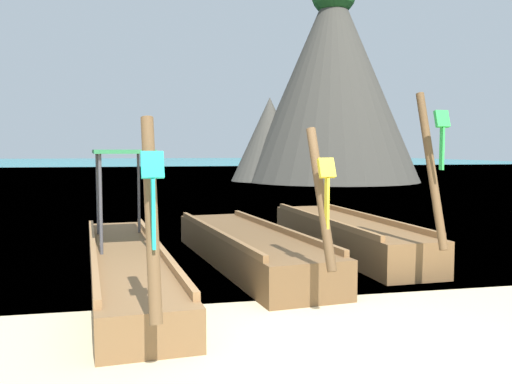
{
  "coord_description": "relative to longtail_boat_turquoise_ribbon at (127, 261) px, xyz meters",
  "views": [
    {
      "loc": [
        -1.94,
        -5.7,
        2.02
      ],
      "look_at": [
        0.0,
        3.32,
        1.3
      ],
      "focal_mm": 38.54,
      "sensor_mm": 36.0,
      "label": 1
    }
  ],
  "objects": [
    {
      "name": "longtail_boat_yellow_ribbon",
      "position": [
        2.05,
        0.77,
        -0.02
      ],
      "size": [
        1.9,
        6.11,
        2.3
      ],
      "color": "brown",
      "rests_on": "ground"
    },
    {
      "name": "sea_water",
      "position": [
        2.14,
        58.47,
        -0.31
      ],
      "size": [
        120.0,
        120.0,
        0.0
      ],
      "primitive_type": "plane",
      "color": "teal",
      "rests_on": "ground"
    },
    {
      "name": "ground",
      "position": [
        2.14,
        -2.85,
        -0.31
      ],
      "size": [
        120.0,
        120.0,
        0.0
      ],
      "primitive_type": "plane",
      "color": "beige"
    },
    {
      "name": "longtail_boat_green_ribbon",
      "position": [
        4.2,
        1.62,
        0.01
      ],
      "size": [
        1.39,
        6.19,
        2.86
      ],
      "color": "brown",
      "rests_on": "ground"
    },
    {
      "name": "karst_rock",
      "position": [
        11.95,
        24.64,
        5.84
      ],
      "size": [
        11.75,
        10.95,
        13.13
      ],
      "color": "#47443D",
      "rests_on": "ground"
    },
    {
      "name": "longtail_boat_turquoise_ribbon",
      "position": [
        0.0,
        0.0,
        0.0
      ],
      "size": [
        1.65,
        7.17,
        2.33
      ],
      "color": "brown",
      "rests_on": "ground"
    }
  ]
}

